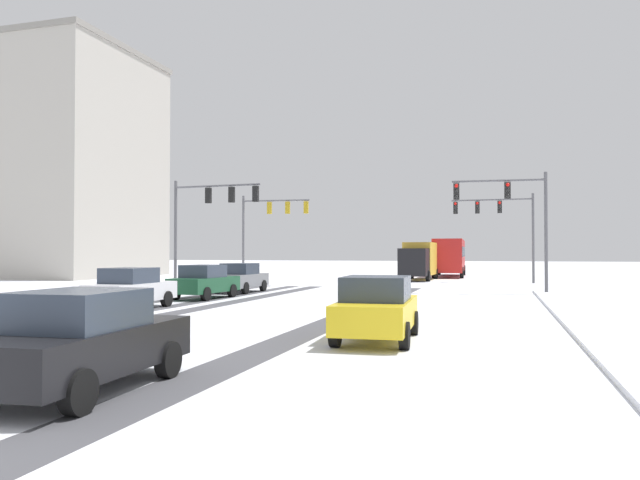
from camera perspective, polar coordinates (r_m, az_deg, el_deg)
The scene contains 17 objects.
wheel_track_left_lane at distance 25.83m, azimuth -18.47°, elevation -6.04°, with size 0.74×32.84×0.01m, color #4C4C51.
wheel_track_right_lane at distance 21.83m, azimuth 2.90°, elevation -7.00°, with size 1.10×32.84×0.01m, color #4C4C51.
wheel_track_center at distance 24.06m, azimuth -11.79°, elevation -6.44°, with size 0.93×32.84×0.01m, color #4C4C51.
wheel_track_oncoming at distance 24.81m, azimuth -14.93°, elevation -6.26°, with size 0.84×32.84×0.01m, color #4C4C51.
sidewalk_kerb_right at distance 20.11m, azimuth 27.68°, elevation -7.21°, with size 4.00×32.84×0.12m, color white.
traffic_signal_near_right at distance 33.99m, azimuth 17.77°, elevation 2.89°, with size 4.96×0.69×6.50m.
traffic_signal_far_left at distance 45.35m, azimuth -4.80°, elevation 2.04°, with size 5.23×0.70×6.50m.
traffic_signal_far_right at distance 46.12m, azimuth 16.62°, elevation 2.06°, with size 5.86×0.42×6.50m.
traffic_signal_near_left at distance 35.93m, azimuth -10.49°, elevation 2.92°, with size 5.63×0.54×6.50m.
car_grey_lead at distance 33.70m, azimuth -7.51°, elevation -3.55°, with size 1.84×4.10×1.62m.
car_dark_green_second at distance 29.47m, azimuth -10.89°, elevation -3.89°, with size 2.00×4.19×1.62m.
car_white_third at distance 24.78m, azimuth -17.44°, elevation -4.37°, with size 1.86×4.11×1.62m.
car_yellow_cab_fourth at distance 15.28m, azimuth 5.39°, elevation -6.44°, with size 2.00×4.18×1.62m.
car_black_fifth at distance 10.42m, azimuth -21.53°, elevation -8.83°, with size 1.99×4.18×1.62m.
bus_oncoming at distance 56.93m, azimuth 12.16°, elevation -1.38°, with size 2.91×11.07×3.38m.
box_truck_delivery at distance 49.17m, azimuth 9.38°, elevation -1.84°, with size 2.46×7.46×3.02m.
office_building_far_left_block at distance 65.41m, azimuth -27.55°, elevation 6.10°, with size 27.26×14.56×20.69m.
Camera 1 is at (7.99, -6.19, 2.22)m, focal length 33.85 mm.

